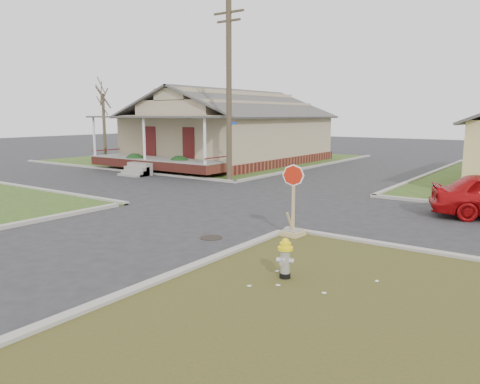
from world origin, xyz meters
The scene contains 11 objects.
ground centered at (0.00, 0.00, 0.00)m, with size 120.00×120.00×0.00m, color #27272A.
verge_far_left centered at (-13.00, 18.00, 0.03)m, with size 19.00×19.00×0.05m, color #2B4819.
curbs centered at (0.00, 5.00, 0.00)m, with size 80.00×40.00×0.12m, color #9D998E, non-canonical shape.
manhole centered at (2.20, -0.50, 0.01)m, with size 0.64×0.64×0.01m, color black.
corner_house centered at (-10.00, 16.68, 2.28)m, with size 10.10×15.50×5.30m.
utility_pole centered at (-4.20, 8.90, 4.66)m, with size 1.80×0.28×9.00m.
tree_far_left centered at (-18.00, 12.00, 2.50)m, with size 0.22×0.22×4.90m, color #403525.
fire_hydrant centered at (5.60, -2.24, 0.52)m, with size 0.32×0.32×0.85m.
stop_sign centered at (4.02, 0.91, 0.49)m, with size 0.57×0.56×2.02m.
hedge_left centered at (-11.31, 8.87, 0.59)m, with size 1.42×1.16×1.08m, color #133413.
hedge_right centered at (-8.17, 9.41, 0.59)m, with size 1.40×1.15×1.07m, color #133413.
Camera 1 is at (10.26, -10.39, 3.41)m, focal length 35.00 mm.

